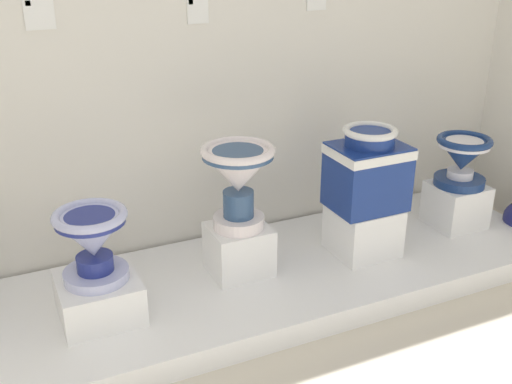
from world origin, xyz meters
name	(u,v)px	position (x,y,z in m)	size (l,w,h in m)	color
display_platform	(241,286)	(2.07, 2.18, 0.06)	(3.66, 1.01, 0.12)	white
plinth_block_broad_patterned	(99,297)	(1.33, 2.14, 0.22)	(0.37, 0.38, 0.20)	white
antique_toilet_broad_patterned	(92,238)	(1.33, 2.14, 0.53)	(0.33, 0.33, 0.34)	silver
plinth_block_tall_cobalt	(239,249)	(2.09, 2.23, 0.25)	(0.31, 0.28, 0.26)	white
antique_toilet_tall_cobalt	(238,174)	(2.09, 2.23, 0.68)	(0.38, 0.38, 0.44)	white
plinth_block_central_ornate	(363,229)	(2.80, 2.15, 0.26)	(0.34, 0.33, 0.28)	white
antique_toilet_central_ornate	(368,168)	(2.80, 2.15, 0.63)	(0.39, 0.32, 0.45)	navy
plinth_block_pale_glazed	(456,205)	(3.52, 2.20, 0.25)	(0.30, 0.30, 0.26)	white
antique_toilet_pale_glazed	(463,157)	(3.52, 2.20, 0.57)	(0.32, 0.32, 0.30)	navy
info_placard_second	(39,13)	(1.29, 2.70, 1.45)	(0.14, 0.01, 0.15)	white
info_placard_third	(198,10)	(2.07, 2.70, 1.43)	(0.11, 0.01, 0.14)	white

